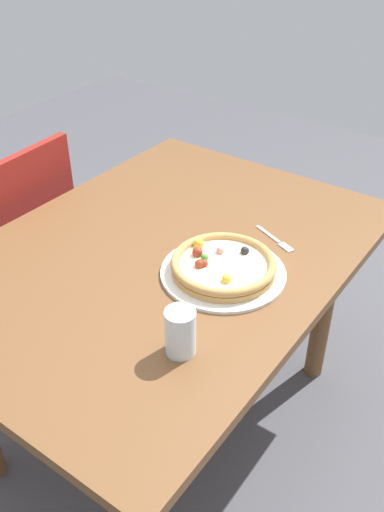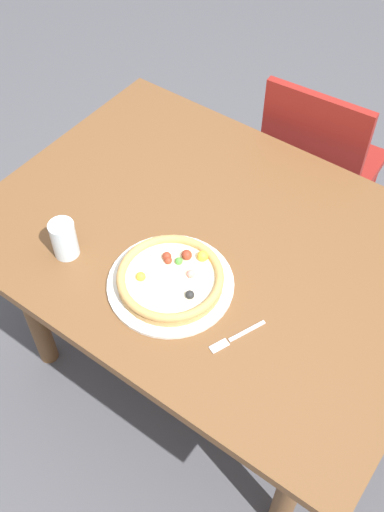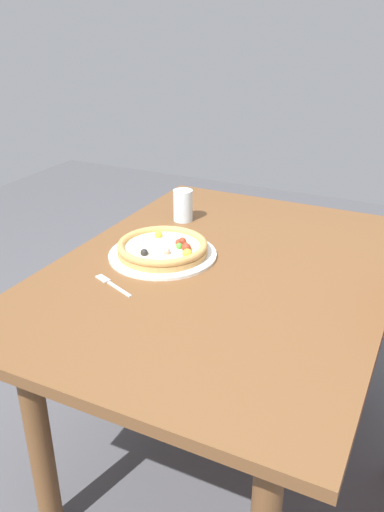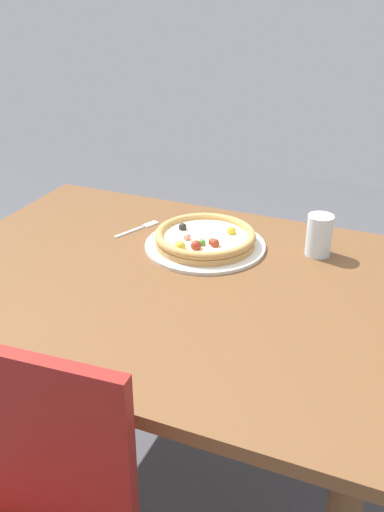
{
  "view_description": "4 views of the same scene",
  "coord_description": "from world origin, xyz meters",
  "px_view_note": "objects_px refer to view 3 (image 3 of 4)",
  "views": [
    {
      "loc": [
        1.03,
        0.85,
        1.65
      ],
      "look_at": [
        -0.0,
        0.1,
        0.76
      ],
      "focal_mm": 38.6,
      "sensor_mm": 36.0,
      "label": 1
    },
    {
      "loc": [
        -0.62,
        0.95,
        2.05
      ],
      "look_at": [
        -0.0,
        0.1,
        0.76
      ],
      "focal_mm": 41.78,
      "sensor_mm": 36.0,
      "label": 2
    },
    {
      "loc": [
        -1.33,
        -0.54,
        1.47
      ],
      "look_at": [
        -0.0,
        0.1,
        0.76
      ],
      "focal_mm": 36.77,
      "sensor_mm": 36.0,
      "label": 3
    },
    {
      "loc": [
        0.56,
        -1.22,
        1.5
      ],
      "look_at": [
        -0.0,
        0.1,
        0.76
      ],
      "focal_mm": 41.8,
      "sensor_mm": 36.0,
      "label": 4
    }
  ],
  "objects_px": {
    "drinking_glass": "(183,205)",
    "dining_table": "(222,298)",
    "fork": "(111,284)",
    "pizza": "(163,247)",
    "plate": "(163,255)"
  },
  "relations": [
    {
      "from": "fork",
      "to": "dining_table",
      "type": "bearing_deg",
      "value": -113.32
    },
    {
      "from": "dining_table",
      "to": "plate",
      "type": "distance_m",
      "value": 0.23
    },
    {
      "from": "dining_table",
      "to": "plate",
      "type": "relative_size",
      "value": 3.9
    },
    {
      "from": "dining_table",
      "to": "plate",
      "type": "bearing_deg",
      "value": 91.69
    },
    {
      "from": "pizza",
      "to": "drinking_glass",
      "type": "relative_size",
      "value": 2.48
    },
    {
      "from": "drinking_glass",
      "to": "pizza",
      "type": "bearing_deg",
      "value": -164.69
    },
    {
      "from": "fork",
      "to": "pizza",
      "type": "bearing_deg",
      "value": -77.78
    },
    {
      "from": "plate",
      "to": "fork",
      "type": "height_order",
      "value": "plate"
    },
    {
      "from": "dining_table",
      "to": "fork",
      "type": "distance_m",
      "value": 0.36
    },
    {
      "from": "dining_table",
      "to": "plate",
      "type": "xyz_separation_m",
      "value": [
        -0.01,
        0.21,
        0.11
      ]
    },
    {
      "from": "plate",
      "to": "dining_table",
      "type": "bearing_deg",
      "value": -88.31
    },
    {
      "from": "drinking_glass",
      "to": "dining_table",
      "type": "bearing_deg",
      "value": -136.16
    },
    {
      "from": "dining_table",
      "to": "fork",
      "type": "bearing_deg",
      "value": 133.88
    },
    {
      "from": "dining_table",
      "to": "drinking_glass",
      "type": "height_order",
      "value": "drinking_glass"
    },
    {
      "from": "plate",
      "to": "fork",
      "type": "relative_size",
      "value": 2.19
    }
  ]
}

